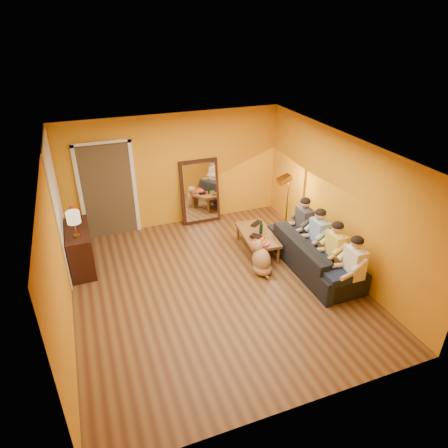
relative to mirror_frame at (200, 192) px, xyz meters
name	(u,v)px	position (x,y,z in m)	size (l,w,h in m)	color
room_shell	(208,216)	(-0.55, -2.26, 0.54)	(5.00, 5.50, 2.60)	brown
white_accent	(58,206)	(-3.04, -0.88, 0.54)	(0.02, 1.90, 2.58)	white
doorway_recess	(107,189)	(-2.05, 0.20, 0.29)	(1.06, 0.30, 2.10)	#3F2D19
door_jamb_left	(81,195)	(-2.62, 0.08, 0.29)	(0.08, 0.06, 2.20)	white
door_jamb_right	(135,188)	(-1.48, 0.08, 0.29)	(0.08, 0.06, 2.20)	white
door_header	(101,143)	(-2.05, 0.08, 1.36)	(1.22, 0.06, 0.08)	white
mirror_frame	(200,192)	(0.00, 0.00, 0.00)	(0.92, 0.06, 1.52)	#331611
mirror_glass	(200,192)	(0.00, -0.04, 0.00)	(0.78, 0.02, 1.36)	white
sideboard	(80,248)	(-2.79, -1.08, -0.34)	(0.44, 1.18, 0.85)	#331611
table_lamp	(75,224)	(-2.79, -1.38, 0.34)	(0.24, 0.24, 0.51)	beige
sofa	(314,253)	(1.45, -2.71, -0.43)	(0.90, 2.29, 0.67)	black
coffee_table	(257,242)	(0.69, -1.75, -0.55)	(0.62, 1.22, 0.42)	brown
floor_lamp	(287,207)	(1.55, -1.38, -0.04)	(0.30, 0.24, 1.44)	#B28534
dog	(262,258)	(0.43, -2.49, -0.43)	(0.36, 0.55, 0.65)	#B0734F
person_far_left	(354,267)	(1.58, -3.71, -0.15)	(0.70, 0.44, 1.22)	white
person_mid_left	(335,251)	(1.58, -3.16, -0.15)	(0.70, 0.44, 1.22)	#E2CA4B
person_mid_right	(318,237)	(1.58, -2.61, -0.15)	(0.70, 0.44, 1.22)	#84A7CC
person_far_right	(304,225)	(1.58, -2.06, -0.15)	(0.70, 0.44, 1.22)	#36363B
fruit_bowl	(263,241)	(0.59, -2.20, -0.26)	(0.26, 0.26, 0.16)	#C6458C
wine_bottle	(261,228)	(0.74, -1.80, -0.18)	(0.07, 0.07, 0.31)	black
tumbler	(260,228)	(0.81, -1.63, -0.29)	(0.10, 0.10, 0.09)	#B27F3F
laptop	(258,224)	(0.87, -1.40, -0.33)	(0.33, 0.21, 0.03)	black
book_lower	(254,239)	(0.51, -1.95, -0.33)	(0.20, 0.27, 0.03)	#331611
book_mid	(254,238)	(0.52, -1.94, -0.30)	(0.20, 0.27, 0.02)	red
book_upper	(254,237)	(0.51, -1.96, -0.28)	(0.16, 0.22, 0.02)	black
vase	(75,219)	(-2.79, -0.83, 0.19)	(0.19, 0.19, 0.19)	#331611
flowers	(73,209)	(-2.79, -0.83, 0.41)	(0.17, 0.17, 0.39)	red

